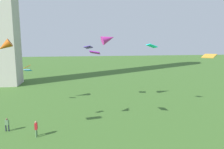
{
  "coord_description": "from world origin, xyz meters",
  "views": [
    {
      "loc": [
        -0.25,
        -5.12,
        10.86
      ],
      "look_at": [
        2.8,
        18.36,
        6.85
      ],
      "focal_mm": 36.35,
      "sensor_mm": 36.0,
      "label": 1
    }
  ],
  "objects_px": {
    "person_0": "(36,128)",
    "kite_flying_4": "(27,67)",
    "kite_flying_5": "(108,39)",
    "kite_flying_10": "(5,46)",
    "person_1": "(7,124)",
    "kite_flying_1": "(95,53)",
    "kite_flying_0": "(88,47)",
    "kite_flying_7": "(28,70)",
    "kite_flying_2": "(152,46)",
    "kite_flying_9": "(209,56)"
  },
  "relations": [
    {
      "from": "person_0",
      "to": "kite_flying_4",
      "type": "relative_size",
      "value": 2.03
    },
    {
      "from": "kite_flying_5",
      "to": "kite_flying_10",
      "type": "relative_size",
      "value": 1.0
    },
    {
      "from": "person_1",
      "to": "kite_flying_1",
      "type": "distance_m",
      "value": 13.07
    },
    {
      "from": "kite_flying_0",
      "to": "kite_flying_1",
      "type": "height_order",
      "value": "kite_flying_0"
    },
    {
      "from": "person_0",
      "to": "kite_flying_7",
      "type": "relative_size",
      "value": 1.4
    },
    {
      "from": "person_1",
      "to": "kite_flying_2",
      "type": "height_order",
      "value": "kite_flying_2"
    },
    {
      "from": "kite_flying_9",
      "to": "kite_flying_0",
      "type": "bearing_deg",
      "value": -157.96
    },
    {
      "from": "kite_flying_4",
      "to": "kite_flying_7",
      "type": "xyz_separation_m",
      "value": [
        -2.17,
        9.44,
        -1.78
      ]
    },
    {
      "from": "kite_flying_0",
      "to": "kite_flying_4",
      "type": "height_order",
      "value": "kite_flying_0"
    },
    {
      "from": "kite_flying_1",
      "to": "kite_flying_0",
      "type": "bearing_deg",
      "value": 10.91
    },
    {
      "from": "kite_flying_5",
      "to": "kite_flying_9",
      "type": "distance_m",
      "value": 14.94
    },
    {
      "from": "person_0",
      "to": "kite_flying_9",
      "type": "xyz_separation_m",
      "value": [
        20.76,
        2.08,
        7.42
      ]
    },
    {
      "from": "kite_flying_2",
      "to": "kite_flying_10",
      "type": "bearing_deg",
      "value": 152.28
    },
    {
      "from": "kite_flying_2",
      "to": "kite_flying_9",
      "type": "height_order",
      "value": "kite_flying_2"
    },
    {
      "from": "person_1",
      "to": "kite_flying_5",
      "type": "height_order",
      "value": "kite_flying_5"
    },
    {
      "from": "person_1",
      "to": "kite_flying_5",
      "type": "bearing_deg",
      "value": -133.6
    },
    {
      "from": "person_0",
      "to": "kite_flying_9",
      "type": "distance_m",
      "value": 22.14
    },
    {
      "from": "kite_flying_2",
      "to": "kite_flying_7",
      "type": "xyz_separation_m",
      "value": [
        -18.33,
        4.69,
        -3.85
      ]
    },
    {
      "from": "kite_flying_1",
      "to": "kite_flying_9",
      "type": "xyz_separation_m",
      "value": [
        14.17,
        0.5,
        -0.59
      ]
    },
    {
      "from": "person_1",
      "to": "kite_flying_9",
      "type": "xyz_separation_m",
      "value": [
        24.38,
        0.16,
        7.55
      ]
    },
    {
      "from": "kite_flying_7",
      "to": "kite_flying_4",
      "type": "bearing_deg",
      "value": 119.69
    },
    {
      "from": "person_1",
      "to": "kite_flying_10",
      "type": "relative_size",
      "value": 0.63
    },
    {
      "from": "person_1",
      "to": "kite_flying_4",
      "type": "xyz_separation_m",
      "value": [
        2.49,
        0.6,
        6.53
      ]
    },
    {
      "from": "kite_flying_2",
      "to": "kite_flying_10",
      "type": "height_order",
      "value": "kite_flying_10"
    },
    {
      "from": "kite_flying_10",
      "to": "kite_flying_1",
      "type": "bearing_deg",
      "value": 44.67
    },
    {
      "from": "kite_flying_2",
      "to": "kite_flying_5",
      "type": "distance_m",
      "value": 7.17
    },
    {
      "from": "person_0",
      "to": "kite_flying_2",
      "type": "bearing_deg",
      "value": 113.32
    },
    {
      "from": "kite_flying_4",
      "to": "kite_flying_2",
      "type": "bearing_deg",
      "value": -12.68
    },
    {
      "from": "kite_flying_7",
      "to": "kite_flying_9",
      "type": "distance_m",
      "value": 26.16
    },
    {
      "from": "kite_flying_10",
      "to": "person_1",
      "type": "bearing_deg",
      "value": 6.82
    },
    {
      "from": "kite_flying_2",
      "to": "kite_flying_5",
      "type": "relative_size",
      "value": 0.66
    },
    {
      "from": "kite_flying_4",
      "to": "kite_flying_5",
      "type": "height_order",
      "value": "kite_flying_5"
    },
    {
      "from": "kite_flying_4",
      "to": "kite_flying_5",
      "type": "bearing_deg",
      "value": 11.43
    },
    {
      "from": "person_0",
      "to": "person_1",
      "type": "height_order",
      "value": "person_0"
    },
    {
      "from": "person_1",
      "to": "kite_flying_9",
      "type": "bearing_deg",
      "value": -169.53
    },
    {
      "from": "kite_flying_2",
      "to": "kite_flying_10",
      "type": "relative_size",
      "value": 0.66
    },
    {
      "from": "kite_flying_2",
      "to": "kite_flying_4",
      "type": "bearing_deg",
      "value": 178.83
    },
    {
      "from": "kite_flying_0",
      "to": "person_0",
      "type": "bearing_deg",
      "value": -4.47
    },
    {
      "from": "kite_flying_5",
      "to": "kite_flying_9",
      "type": "xyz_separation_m",
      "value": [
        11.55,
        -9.26,
        -2.0
      ]
    },
    {
      "from": "kite_flying_10",
      "to": "kite_flying_9",
      "type": "bearing_deg",
      "value": 62.87
    },
    {
      "from": "person_0",
      "to": "kite_flying_10",
      "type": "relative_size",
      "value": 0.72
    },
    {
      "from": "kite_flying_4",
      "to": "kite_flying_10",
      "type": "bearing_deg",
      "value": 91.37
    },
    {
      "from": "person_0",
      "to": "kite_flying_0",
      "type": "height_order",
      "value": "kite_flying_0"
    },
    {
      "from": "kite_flying_1",
      "to": "kite_flying_4",
      "type": "distance_m",
      "value": 7.94
    },
    {
      "from": "kite_flying_7",
      "to": "kite_flying_10",
      "type": "bearing_deg",
      "value": 34.11
    },
    {
      "from": "kite_flying_1",
      "to": "kite_flying_4",
      "type": "bearing_deg",
      "value": 91.41
    },
    {
      "from": "person_1",
      "to": "kite_flying_9",
      "type": "relative_size",
      "value": 0.83
    },
    {
      "from": "person_0",
      "to": "kite_flying_2",
      "type": "height_order",
      "value": "kite_flying_2"
    },
    {
      "from": "kite_flying_1",
      "to": "person_1",
      "type": "bearing_deg",
      "value": 96.43
    },
    {
      "from": "kite_flying_9",
      "to": "person_0",
      "type": "bearing_deg",
      "value": -117.93
    }
  ]
}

